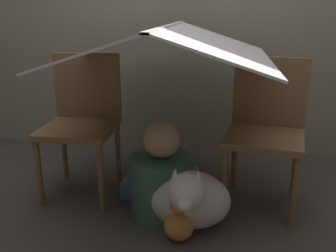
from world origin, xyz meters
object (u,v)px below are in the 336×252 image
Objects in this scene: person_front at (162,179)px; dog at (189,198)px; chair_left at (82,117)px; chair_right at (266,125)px.

person_front is 1.26× the size of dog.
chair_left and chair_right have the same top height.
chair_left is 1.57× the size of person_front.
chair_left reaches higher than person_front.
dog is (0.17, -0.15, -0.03)m from person_front.
person_front is 0.23m from dog.
person_front is (0.55, -0.25, -0.27)m from chair_left.
chair_left is at bearing 155.54° from person_front.
chair_left is 0.66m from person_front.
chair_right is 0.68m from person_front.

